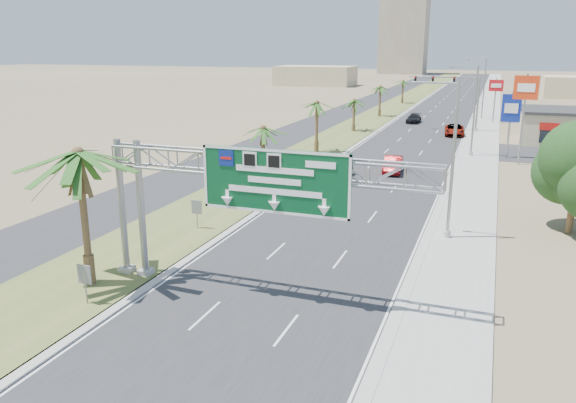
{
  "coord_description": "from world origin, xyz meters",
  "views": [
    {
      "loc": [
        9.71,
        -13.72,
        11.97
      ],
      "look_at": [
        0.01,
        12.62,
        4.2
      ],
      "focal_mm": 35.0,
      "sensor_mm": 36.0,
      "label": 1
    }
  ],
  "objects_px": {
    "car_mid_lane": "(393,165)",
    "pole_sign_red_near": "(526,93)",
    "car_right_lane": "(454,130)",
    "car_left_lane": "(337,170)",
    "car_far": "(414,119)",
    "pole_sign_blue": "(511,111)",
    "signal_mast": "(464,98)",
    "palm_near": "(78,154)",
    "pole_sign_red_far": "(496,88)",
    "sign_gantry": "(247,176)"
  },
  "relations": [
    {
      "from": "signal_mast",
      "to": "pole_sign_red_near",
      "type": "height_order",
      "value": "pole_sign_red_near"
    },
    {
      "from": "car_mid_lane",
      "to": "pole_sign_red_near",
      "type": "bearing_deg",
      "value": 31.32
    },
    {
      "from": "palm_near",
      "to": "pole_sign_red_near",
      "type": "distance_m",
      "value": 46.34
    },
    {
      "from": "palm_near",
      "to": "pole_sign_red_far",
      "type": "distance_m",
      "value": 77.63
    },
    {
      "from": "signal_mast",
      "to": "car_far",
      "type": "xyz_separation_m",
      "value": [
        -7.82,
        6.82,
        -4.16
      ]
    },
    {
      "from": "car_far",
      "to": "car_right_lane",
      "type": "bearing_deg",
      "value": -56.36
    },
    {
      "from": "pole_sign_red_near",
      "to": "pole_sign_blue",
      "type": "relative_size",
      "value": 1.3
    },
    {
      "from": "signal_mast",
      "to": "pole_sign_blue",
      "type": "distance_m",
      "value": 20.47
    },
    {
      "from": "signal_mast",
      "to": "car_mid_lane",
      "type": "xyz_separation_m",
      "value": [
        -4.43,
        -31.56,
        -4.06
      ]
    },
    {
      "from": "car_left_lane",
      "to": "pole_sign_red_far",
      "type": "relative_size",
      "value": 0.66
    },
    {
      "from": "palm_near",
      "to": "signal_mast",
      "type": "distance_m",
      "value": 65.6
    },
    {
      "from": "sign_gantry",
      "to": "signal_mast",
      "type": "distance_m",
      "value": 62.37
    },
    {
      "from": "pole_sign_red_near",
      "to": "car_right_lane",
      "type": "bearing_deg",
      "value": 113.33
    },
    {
      "from": "pole_sign_red_near",
      "to": "car_left_lane",
      "type": "bearing_deg",
      "value": -141.76
    },
    {
      "from": "car_mid_lane",
      "to": "pole_sign_red_far",
      "type": "xyz_separation_m",
      "value": [
        8.67,
        42.94,
        4.71
      ]
    },
    {
      "from": "palm_near",
      "to": "car_left_lane",
      "type": "bearing_deg",
      "value": 79.15
    },
    {
      "from": "car_left_lane",
      "to": "car_far",
      "type": "relative_size",
      "value": 0.98
    },
    {
      "from": "pole_sign_red_near",
      "to": "pole_sign_red_far",
      "type": "bearing_deg",
      "value": 94.99
    },
    {
      "from": "car_left_lane",
      "to": "car_right_lane",
      "type": "bearing_deg",
      "value": 81.59
    },
    {
      "from": "palm_near",
      "to": "car_left_lane",
      "type": "xyz_separation_m",
      "value": [
        5.41,
        28.23,
        -6.13
      ]
    },
    {
      "from": "car_left_lane",
      "to": "car_right_lane",
      "type": "height_order",
      "value": "car_left_lane"
    },
    {
      "from": "car_right_lane",
      "to": "pole_sign_red_near",
      "type": "xyz_separation_m",
      "value": [
        7.83,
        -18.15,
        6.61
      ]
    },
    {
      "from": "car_right_lane",
      "to": "pole_sign_red_near",
      "type": "relative_size",
      "value": 0.59
    },
    {
      "from": "sign_gantry",
      "to": "pole_sign_blue",
      "type": "bearing_deg",
      "value": 73.81
    },
    {
      "from": "car_mid_lane",
      "to": "car_right_lane",
      "type": "distance_m",
      "value": 27.0
    },
    {
      "from": "car_mid_lane",
      "to": "car_left_lane",
      "type": "bearing_deg",
      "value": -142.3
    },
    {
      "from": "sign_gantry",
      "to": "pole_sign_blue",
      "type": "relative_size",
      "value": 2.33
    },
    {
      "from": "car_far",
      "to": "pole_sign_red_near",
      "type": "distance_m",
      "value": 34.05
    },
    {
      "from": "car_left_lane",
      "to": "signal_mast",
      "type": "bearing_deg",
      "value": 82.67
    },
    {
      "from": "car_mid_lane",
      "to": "pole_sign_red_far",
      "type": "relative_size",
      "value": 0.68
    },
    {
      "from": "sign_gantry",
      "to": "signal_mast",
      "type": "bearing_deg",
      "value": 84.26
    },
    {
      "from": "car_mid_lane",
      "to": "car_far",
      "type": "distance_m",
      "value": 38.53
    },
    {
      "from": "sign_gantry",
      "to": "car_left_lane",
      "type": "height_order",
      "value": "sign_gantry"
    },
    {
      "from": "car_mid_lane",
      "to": "car_right_lane",
      "type": "xyz_separation_m",
      "value": [
        3.84,
        26.73,
        -0.03
      ]
    },
    {
      "from": "car_mid_lane",
      "to": "car_far",
      "type": "relative_size",
      "value": 1.01
    },
    {
      "from": "pole_sign_red_near",
      "to": "pole_sign_blue",
      "type": "height_order",
      "value": "pole_sign_red_near"
    },
    {
      "from": "signal_mast",
      "to": "car_far",
      "type": "distance_m",
      "value": 11.18
    },
    {
      "from": "palm_near",
      "to": "pole_sign_red_far",
      "type": "relative_size",
      "value": 1.18
    },
    {
      "from": "palm_near",
      "to": "signal_mast",
      "type": "height_order",
      "value": "palm_near"
    },
    {
      "from": "palm_near",
      "to": "car_far",
      "type": "height_order",
      "value": "palm_near"
    },
    {
      "from": "palm_near",
      "to": "car_far",
      "type": "xyz_separation_m",
      "value": [
        6.56,
        70.79,
        -6.24
      ]
    },
    {
      "from": "palm_near",
      "to": "pole_sign_red_near",
      "type": "xyz_separation_m",
      "value": [
        21.61,
        40.99,
        0.44
      ]
    },
    {
      "from": "car_far",
      "to": "pole_sign_red_far",
      "type": "height_order",
      "value": "pole_sign_red_far"
    },
    {
      "from": "pole_sign_red_near",
      "to": "pole_sign_blue",
      "type": "xyz_separation_m",
      "value": [
        -1.13,
        3.45,
        -2.14
      ]
    },
    {
      "from": "signal_mast",
      "to": "car_right_lane",
      "type": "xyz_separation_m",
      "value": [
        -0.59,
        -4.83,
        -4.08
      ]
    },
    {
      "from": "pole_sign_red_near",
      "to": "palm_near",
      "type": "bearing_deg",
      "value": -117.8
    },
    {
      "from": "car_left_lane",
      "to": "palm_near",
      "type": "bearing_deg",
      "value": -94.11
    },
    {
      "from": "signal_mast",
      "to": "car_mid_lane",
      "type": "height_order",
      "value": "signal_mast"
    },
    {
      "from": "car_left_lane",
      "to": "car_mid_lane",
      "type": "bearing_deg",
      "value": 49.46
    },
    {
      "from": "sign_gantry",
      "to": "palm_near",
      "type": "height_order",
      "value": "palm_near"
    }
  ]
}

